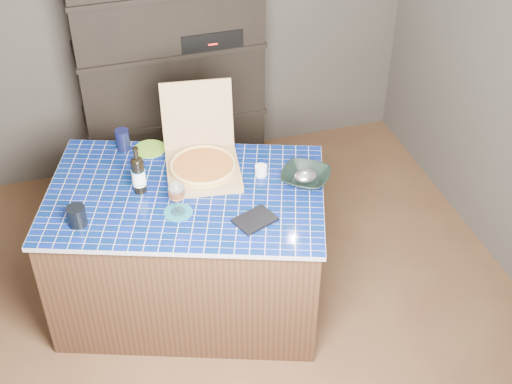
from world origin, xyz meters
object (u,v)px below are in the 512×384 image
object	(u,v)px
mead_bottle	(138,174)
bowl	(305,177)
pizza_box	(202,163)
kitchen_island	(189,248)
wine_glass	(176,192)
dvd_case	(255,220)

from	to	relation	value
mead_bottle	bowl	bearing A→B (deg)	-11.65
pizza_box	kitchen_island	bearing A→B (deg)	-123.60
kitchen_island	pizza_box	distance (m)	0.51
wine_glass	dvd_case	size ratio (longest dim) A/B	0.97
kitchen_island	dvd_case	world-z (taller)	dvd_case
mead_bottle	wine_glass	world-z (taller)	mead_bottle
wine_glass	pizza_box	bearing A→B (deg)	56.58
pizza_box	wine_glass	bearing A→B (deg)	-115.59
mead_bottle	dvd_case	xyz separation A→B (m)	(0.52, -0.41, -0.10)
pizza_box	dvd_case	bearing A→B (deg)	-64.42
mead_bottle	wine_glass	distance (m)	0.29
dvd_case	mead_bottle	bearing A→B (deg)	-150.58
mead_bottle	wine_glass	size ratio (longest dim) A/B	1.43
wine_glass	bowl	size ratio (longest dim) A/B	0.76
bowl	pizza_box	bearing A→B (deg)	153.93
wine_glass	bowl	xyz separation A→B (m)	(0.71, 0.06, -0.11)
dvd_case	wine_glass	bearing A→B (deg)	-137.79
bowl	kitchen_island	bearing A→B (deg)	171.61
wine_glass	dvd_case	bearing A→B (deg)	-26.06
pizza_box	mead_bottle	world-z (taller)	pizza_box
kitchen_island	dvd_case	distance (m)	0.60
kitchen_island	dvd_case	xyz separation A→B (m)	(0.29, -0.33, 0.41)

